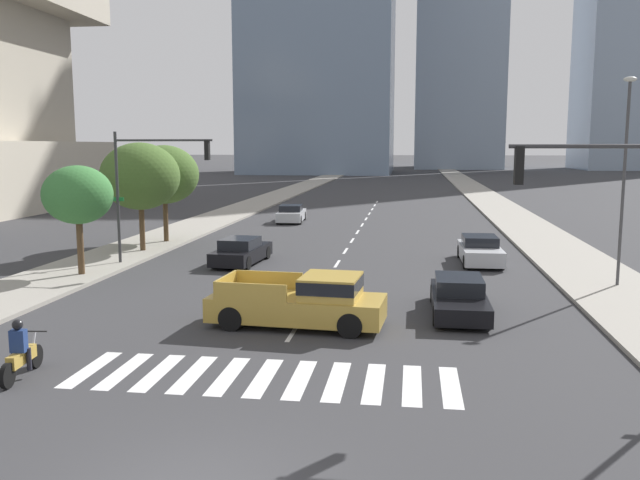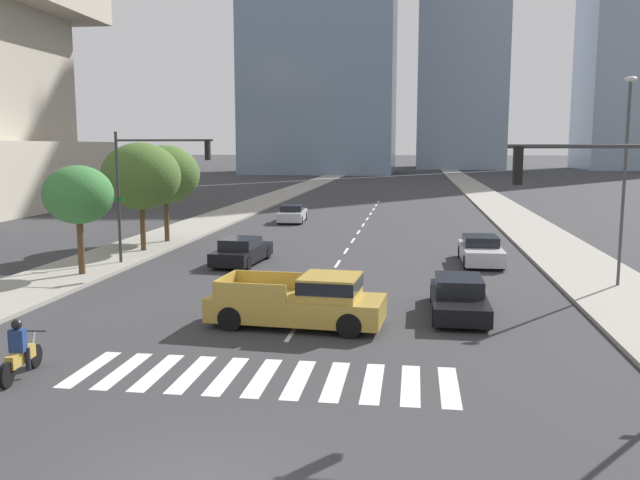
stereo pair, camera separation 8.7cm
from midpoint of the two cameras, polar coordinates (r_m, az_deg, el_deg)
The scene contains 17 objects.
sidewalk_east at distance 40.87m, azimuth 19.03°, elevation -0.17°, with size 4.00×260.00×0.15m, color gray.
sidewalk_west at distance 42.81m, azimuth -12.36°, elevation 0.44°, with size 4.00×260.00×0.15m, color gray.
crosswalk_near at distance 16.67m, azimuth -4.80°, elevation -11.66°, with size 9.45×2.78×0.01m.
lane_divider_center at distance 43.79m, azimuth 3.38°, elevation 0.69°, with size 0.14×50.00×0.01m.
motorcycle_lead at distance 17.98m, azimuth -24.20°, elevation -8.93°, with size 0.70×2.07×1.49m.
pickup_truck at distance 20.84m, azimuth -1.19°, elevation -5.28°, with size 5.59×2.48×1.67m.
sedan_black_0 at distance 22.95m, azimuth 11.91°, elevation -4.83°, with size 1.82×4.80×1.23m.
sedan_black_1 at distance 32.13m, azimuth -6.65°, elevation -0.99°, with size 2.11×4.63×1.27m.
sedan_silver_2 at distance 49.42m, azimuth -2.33°, elevation 2.24°, with size 2.00×4.31×1.29m.
sedan_silver_3 at distance 32.96m, azimuth 13.68°, elevation -0.90°, with size 1.92×4.56×1.31m.
traffic_signal_near at distance 17.08m, azimuth 25.60°, elevation 2.49°, with size 5.01×0.28×5.86m.
traffic_signal_far at distance 31.85m, azimuth -14.13°, elevation 5.56°, with size 4.94×0.28×6.13m.
street_lamp_east at distance 28.45m, azimuth 24.78°, elevation 5.68°, with size 0.50×0.24×8.09m.
street_tree_nearest at distance 30.09m, azimuth -19.94°, elevation 3.64°, with size 2.94×2.94×4.66m.
street_tree_second at distance 36.03m, azimuth -15.04°, elevation 5.29°, with size 4.11×4.11×5.65m.
street_tree_third at distance 39.19m, azimuth -13.08°, elevation 5.48°, with size 3.93×3.93×5.52m.
office_tower_center_skyline at distance 177.57m, azimuth 12.09°, elevation 18.94°, with size 20.99×27.30×80.23m.
Camera 2 is at (3.60, -9.73, 5.63)m, focal length 37.31 mm.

